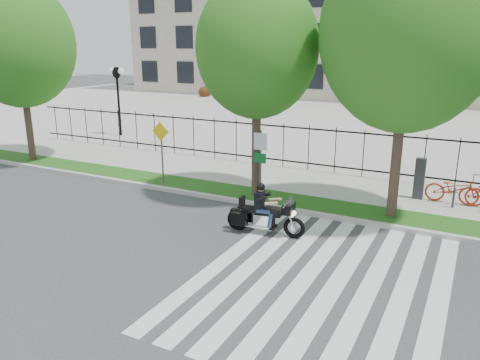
% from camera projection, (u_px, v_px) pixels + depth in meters
% --- Properties ---
extents(ground, '(120.00, 120.00, 0.00)m').
position_uv_depth(ground, '(162.00, 242.00, 13.56)').
color(ground, '#39393C').
rests_on(ground, ground).
extents(curb, '(60.00, 0.20, 0.15)m').
position_uv_depth(curb, '(229.00, 200.00, 17.03)').
color(curb, '#B5B3AB').
rests_on(curb, ground).
extents(grass_verge, '(60.00, 1.50, 0.15)m').
position_uv_depth(grass_verge, '(240.00, 194.00, 17.76)').
color(grass_verge, '#215114').
rests_on(grass_verge, ground).
extents(sidewalk, '(60.00, 3.50, 0.15)m').
position_uv_depth(sidewalk, '(267.00, 178.00, 19.89)').
color(sidewalk, '#A6A49B').
rests_on(sidewalk, ground).
extents(plaza, '(80.00, 34.00, 0.10)m').
position_uv_depth(plaza, '(364.00, 121.00, 34.86)').
color(plaza, '#A6A49B').
rests_on(plaza, ground).
extents(crosswalk_stripes, '(5.70, 8.00, 0.01)m').
position_uv_depth(crosswalk_stripes, '(322.00, 279.00, 11.42)').
color(crosswalk_stripes, silver).
rests_on(crosswalk_stripes, ground).
extents(iron_fence, '(30.00, 0.06, 2.00)m').
position_uv_depth(iron_fence, '(283.00, 145.00, 21.08)').
color(iron_fence, black).
rests_on(iron_fence, sidewalk).
extents(office_building, '(60.00, 21.90, 20.15)m').
position_uv_depth(office_building, '(415.00, 1.00, 49.08)').
color(office_building, '#ADA18B').
rests_on(office_building, ground).
extents(lamp_post_left, '(1.06, 0.70, 4.25)m').
position_uv_depth(lamp_post_left, '(117.00, 84.00, 28.20)').
color(lamp_post_left, black).
rests_on(lamp_post_left, ground).
extents(street_tree_0, '(5.02, 5.02, 8.28)m').
position_uv_depth(street_tree_0, '(19.00, 44.00, 21.26)').
color(street_tree_0, '#3E2D21').
rests_on(street_tree_0, grass_verge).
extents(street_tree_1, '(4.24, 4.24, 7.71)m').
position_uv_depth(street_tree_1, '(257.00, 48.00, 15.98)').
color(street_tree_1, '#3E2D21').
rests_on(street_tree_1, grass_verge).
extents(street_tree_2, '(5.23, 5.23, 8.75)m').
position_uv_depth(street_tree_2, '(408.00, 31.00, 13.68)').
color(street_tree_2, '#3E2D21').
rests_on(street_tree_2, grass_verge).
extents(sign_pole_regulatory, '(0.50, 0.09, 2.50)m').
position_uv_depth(sign_pole_regulatory, '(260.00, 156.00, 16.53)').
color(sign_pole_regulatory, '#59595B').
rests_on(sign_pole_regulatory, grass_verge).
extents(sign_pole_warning, '(0.78, 0.09, 2.49)m').
position_uv_depth(sign_pole_warning, '(161.00, 144.00, 18.44)').
color(sign_pole_warning, '#59595B').
rests_on(sign_pole_warning, grass_verge).
extents(motorcycle_rider, '(2.47, 0.79, 1.91)m').
position_uv_depth(motorcycle_rider, '(265.00, 214.00, 14.02)').
color(motorcycle_rider, black).
rests_on(motorcycle_rider, ground).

